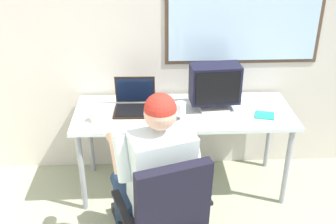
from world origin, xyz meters
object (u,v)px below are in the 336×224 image
Objects in this scene: person_seated at (155,172)px; laptop at (135,101)px; wine_glass at (180,109)px; cd_case at (265,115)px; office_chair at (167,211)px; crt_monitor at (215,84)px; coffee_mug at (95,116)px; desk at (183,118)px.

person_seated reaches higher than laptop.
wine_glass is 0.83× the size of cd_case.
laptop is 0.40m from wine_glass.
office_chair is at bearing -134.08° from cd_case.
crt_monitor reaches higher than coffee_mug.
laptop is at bearing 101.98° from office_chair.
office_chair is 0.96m from coffee_mug.
wine_glass is at bearing 80.15° from office_chair.
wine_glass is at bearing -30.63° from laptop.
wine_glass is (0.14, 0.78, 0.30)m from office_chair.
laptop is (-0.14, 0.75, 0.14)m from person_seated.
laptop is 0.35m from coffee_mug.
person_seated is 0.61m from wine_glass.
person_seated is at bearing -51.93° from coffee_mug.
cd_case is at bearing -9.84° from laptop.
person_seated is at bearing -108.98° from desk.
crt_monitor is at bearing 158.42° from cd_case.
cd_case is at bearing -10.29° from desk.
coffee_mug is at bearing 179.88° from wine_glass.
office_chair is 1.12m from crt_monitor.
person_seated is at bearing -110.10° from wine_glass.
person_seated is 7.28× the size of cd_case.
crt_monitor is 1.21× the size of laptop.
crt_monitor is 4.71× the size of coffee_mug.
crt_monitor is 2.30× the size of cd_case.
person_seated is at bearing 105.84° from office_chair.
desk is at bearing 169.71° from cd_case.
crt_monitor reaches higher than desk.
person_seated reaches higher than office_chair.
wine_glass is at bearing -0.12° from coffee_mug.
office_chair is at bearing -74.16° from person_seated.
office_chair reaches higher than coffee_mug.
desk is at bearing 71.02° from person_seated.
crt_monitor is at bearing 11.00° from coffee_mug.
cd_case reaches higher than desk.
person_seated reaches higher than desk.
desk is at bearing 11.92° from coffee_mug.
laptop is 1.01m from cd_case.
coffee_mug reaches higher than cd_case.
desk is 0.36m from crt_monitor.
laptop is at bearing 35.13° from coffee_mug.
office_chair is 2.82× the size of laptop.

